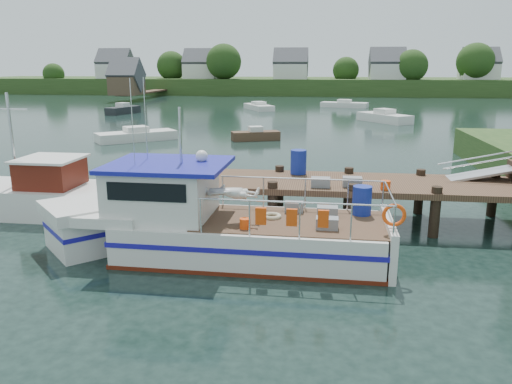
# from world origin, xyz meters

# --- Properties ---
(ground_plane) EXTENTS (160.00, 160.00, 0.00)m
(ground_plane) POSITION_xyz_m (0.00, 0.00, 0.00)
(ground_plane) COLOR black
(far_shore) EXTENTS (140.00, 42.55, 9.22)m
(far_shore) POSITION_xyz_m (0.01, 82.37, 2.10)
(far_shore) COLOR #304B1E
(far_shore) RESTS_ON ground
(dock) EXTENTS (16.60, 3.00, 4.78)m
(dock) POSITION_xyz_m (6.51, 0.01, 2.24)
(dock) COLOR #4E3525
(dock) RESTS_ON ground
(lobster_boat) EXTENTS (10.20, 3.10, 4.86)m
(lobster_boat) POSITION_xyz_m (-2.06, -3.68, 0.88)
(lobster_boat) COLOR silver
(lobster_boat) RESTS_ON ground
(work_boat) EXTENTS (8.07, 2.54, 4.26)m
(work_boat) POSITION_xyz_m (-9.28, -0.50, 0.68)
(work_boat) COLOR silver
(work_boat) RESTS_ON ground
(moored_rowboat) EXTENTS (3.57, 2.27, 0.98)m
(moored_rowboat) POSITION_xyz_m (-3.69, 18.64, 0.36)
(moored_rowboat) COLOR #4E3525
(moored_rowboat) RESTS_ON ground
(moored_far) EXTENTS (6.20, 3.36, 1.00)m
(moored_far) POSITION_xyz_m (3.74, 49.30, 0.37)
(moored_far) COLOR silver
(moored_far) RESTS_ON ground
(moored_a) EXTENTS (5.45, 4.89, 1.01)m
(moored_a) POSITION_xyz_m (-12.04, 17.28, 0.38)
(moored_a) COLOR silver
(moored_a) RESTS_ON ground
(moored_b) EXTENTS (4.92, 5.76, 1.26)m
(moored_b) POSITION_xyz_m (6.78, 31.91, 0.47)
(moored_b) COLOR silver
(moored_b) RESTS_ON ground
(moored_d) EXTENTS (4.41, 6.13, 1.00)m
(moored_d) POSITION_xyz_m (-6.71, 44.16, 0.37)
(moored_d) COLOR silver
(moored_d) RESTS_ON ground
(moored_e) EXTENTS (2.69, 4.64, 1.21)m
(moored_e) POSITION_xyz_m (-21.03, 37.00, 0.45)
(moored_e) COLOR black
(moored_e) RESTS_ON ground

